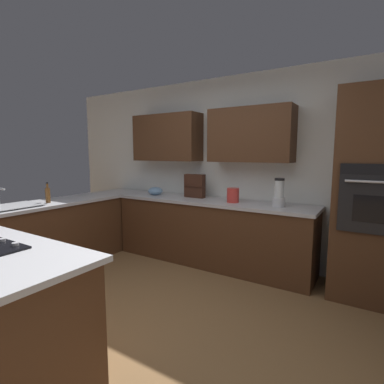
# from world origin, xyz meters

# --- Properties ---
(ground_plane) EXTENTS (14.00, 14.00, 0.00)m
(ground_plane) POSITION_xyz_m (0.00, 0.00, 0.00)
(ground_plane) COLOR brown
(wall_back) EXTENTS (6.00, 0.44, 2.60)m
(wall_back) POSITION_xyz_m (0.07, -2.04, 1.42)
(wall_back) COLOR silver
(wall_back) RESTS_ON ground
(lower_cabinets_back) EXTENTS (2.80, 0.60, 0.86)m
(lower_cabinets_back) POSITION_xyz_m (0.10, -1.72, 0.43)
(lower_cabinets_back) COLOR #472B19
(lower_cabinets_back) RESTS_ON ground
(countertop_back) EXTENTS (2.84, 0.64, 0.04)m
(countertop_back) POSITION_xyz_m (0.10, -1.72, 0.88)
(countertop_back) COLOR #B2B2B7
(countertop_back) RESTS_ON lower_cabinets_back
(lower_cabinets_side) EXTENTS (0.60, 2.90, 0.86)m
(lower_cabinets_side) POSITION_xyz_m (1.82, -0.55, 0.43)
(lower_cabinets_side) COLOR #472B19
(lower_cabinets_side) RESTS_ON ground
(countertop_side) EXTENTS (0.64, 2.94, 0.04)m
(countertop_side) POSITION_xyz_m (1.82, -0.55, 0.88)
(countertop_side) COLOR #B2B2B7
(countertop_side) RESTS_ON lower_cabinets_side
(wall_oven) EXTENTS (0.80, 0.66, 2.20)m
(wall_oven) POSITION_xyz_m (-1.85, -1.72, 1.10)
(wall_oven) COLOR #472B19
(wall_oven) RESTS_ON ground
(sink_unit) EXTENTS (0.46, 0.70, 0.23)m
(sink_unit) POSITION_xyz_m (1.83, 0.09, 0.92)
(sink_unit) COLOR #515456
(sink_unit) RESTS_ON countertop_side
(blender) EXTENTS (0.15, 0.15, 0.34)m
(blender) POSITION_xyz_m (-0.85, -1.70, 1.05)
(blender) COLOR silver
(blender) RESTS_ON countertop_back
(mixing_bowl) EXTENTS (0.22, 0.22, 0.12)m
(mixing_bowl) POSITION_xyz_m (1.05, -1.70, 0.96)
(mixing_bowl) COLOR #668CB2
(mixing_bowl) RESTS_ON countertop_back
(spice_rack) EXTENTS (0.31, 0.11, 0.34)m
(spice_rack) POSITION_xyz_m (0.40, -1.80, 1.07)
(spice_rack) COLOR #381E14
(spice_rack) RESTS_ON countertop_back
(kettle) EXTENTS (0.16, 0.16, 0.19)m
(kettle) POSITION_xyz_m (-0.25, -1.70, 0.99)
(kettle) COLOR red
(kettle) RESTS_ON countertop_back
(dish_soap_bottle) EXTENTS (0.06, 0.06, 0.27)m
(dish_soap_bottle) POSITION_xyz_m (1.77, -0.39, 1.01)
(dish_soap_bottle) COLOR brown
(dish_soap_bottle) RESTS_ON countertop_side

